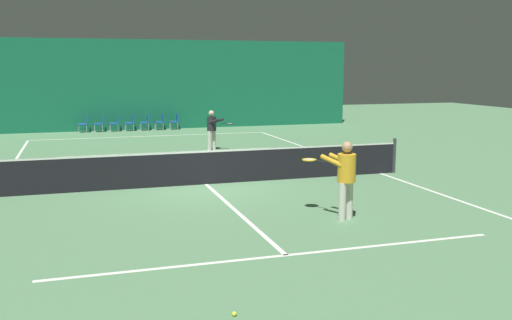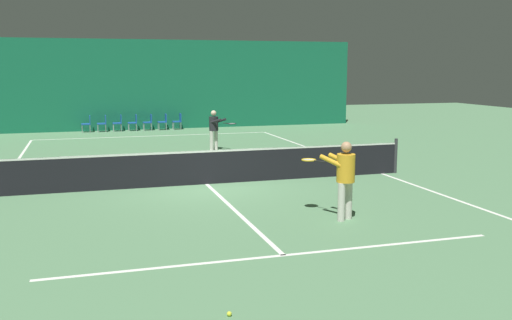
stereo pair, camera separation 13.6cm
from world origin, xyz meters
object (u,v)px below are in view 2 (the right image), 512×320
player_near (344,174)px  tennis_ball (229,314)px  courtside_chair_3 (134,121)px  courtside_chair_5 (164,121)px  courtside_chair_2 (119,122)px  courtside_chair_6 (178,120)px  courtside_chair_1 (103,122)px  tennis_net (206,166)px  courtside_chair_4 (149,121)px  player_far (215,127)px  courtside_chair_0 (87,123)px

player_near → tennis_ball: 5.41m
courtside_chair_3 → courtside_chair_5: size_ratio=1.00×
courtside_chair_2 → courtside_chair_6: bearing=90.0°
courtside_chair_1 → courtside_chair_5: same height
tennis_net → tennis_ball: 8.65m
player_near → courtside_chair_3: size_ratio=2.01×
courtside_chair_2 → courtside_chair_3: size_ratio=1.00×
tennis_net → player_near: 4.98m
player_near → courtside_chair_6: bearing=-27.9°
courtside_chair_2 → courtside_chair_4: 1.53m
tennis_ball → player_near: bearing=48.4°
courtside_chair_1 → tennis_net: bearing=8.9°
tennis_net → courtside_chair_6: (1.56, 14.48, -0.03)m
courtside_chair_2 → tennis_ball: (-0.01, -22.98, -0.45)m
player_near → courtside_chair_4: 19.11m
tennis_ball → courtside_chair_1: bearing=91.9°
courtside_chair_2 → courtside_chair_4: size_ratio=1.00×
courtside_chair_4 → courtside_chair_5: size_ratio=1.00×
courtside_chair_1 → player_far: bearing=26.4°
player_far → courtside_chair_0: bearing=176.7°
courtside_chair_5 → tennis_ball: size_ratio=12.73×
player_near → courtside_chair_6: size_ratio=2.01×
courtside_chair_2 → tennis_ball: bearing=-0.0°
tennis_ball → courtside_chair_6: bearing=82.4°
courtside_chair_1 → courtside_chair_4: (2.29, 0.00, 0.00)m
courtside_chair_0 → courtside_chair_6: (4.59, 0.00, 0.00)m
player_far → courtside_chair_1: (-3.97, 8.01, -0.43)m
player_far → courtside_chair_4: (-1.68, 8.01, -0.43)m
courtside_chair_1 → courtside_chair_6: (3.82, 0.00, 0.00)m
tennis_net → player_far: size_ratio=7.66×
courtside_chair_0 → courtside_chair_4: same height
player_far → courtside_chair_1: size_ratio=1.87×
tennis_net → courtside_chair_6: 14.56m
tennis_net → courtside_chair_0: bearing=101.8°
player_near → courtside_chair_5: player_near is taller
player_far → courtside_chair_2: 8.64m
player_near → courtside_chair_2: bearing=-18.8°
player_far → courtside_chair_4: bearing=158.0°
courtside_chair_5 → courtside_chair_4: bearing=-90.0°
player_near → courtside_chair_4: (-2.00, 19.00, -0.50)m
courtside_chair_4 → player_far: bearing=11.8°
tennis_net → courtside_chair_5: size_ratio=14.29×
player_near → courtside_chair_4: size_ratio=2.01×
courtside_chair_2 → player_far: bearing=21.8°
player_far → courtside_chair_6: player_far is taller
player_near → courtside_chair_3: 19.21m
tennis_net → tennis_ball: tennis_net is taller
player_far → courtside_chair_3: bearing=163.1°
courtside_chair_4 → courtside_chair_6: 1.53m
tennis_net → player_near: size_ratio=7.10×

